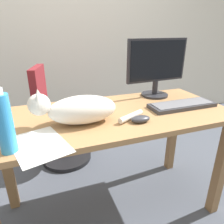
{
  "coord_description": "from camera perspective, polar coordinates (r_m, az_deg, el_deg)",
  "views": [
    {
      "loc": [
        -0.39,
        -1.07,
        1.22
      ],
      "look_at": [
        -0.05,
        -0.13,
        0.82
      ],
      "focal_mm": 32.62,
      "sensor_mm": 36.0,
      "label": 1
    }
  ],
  "objects": [
    {
      "name": "back_wall",
      "position": [
        2.63,
        -12.47,
        23.17
      ],
      "size": [
        6.0,
        0.04,
        2.6
      ],
      "primitive_type": "cube",
      "color": "beige",
      "rests_on": "ground_plane"
    },
    {
      "name": "office_chair",
      "position": [
        2.0,
        -14.81,
        -2.86
      ],
      "size": [
        0.49,
        0.48,
        0.93
      ],
      "color": "black",
      "rests_on": "ground_plane"
    },
    {
      "name": "keyboard",
      "position": [
        1.4,
        19.04,
        1.87
      ],
      "size": [
        0.44,
        0.15,
        0.03
      ],
      "color": "#333338",
      "rests_on": "desk"
    },
    {
      "name": "ground_plane",
      "position": [
        1.67,
        0.0,
        -25.07
      ],
      "size": [
        8.0,
        8.0,
        0.0
      ],
      "primitive_type": "plane",
      "color": "#474C56"
    },
    {
      "name": "desk",
      "position": [
        1.28,
        0.0,
        -5.06
      ],
      "size": [
        1.47,
        0.65,
        0.76
      ],
      "color": "#9E7247",
      "rests_on": "ground_plane"
    },
    {
      "name": "paper_sheet",
      "position": [
        0.95,
        -19.76,
        -8.56
      ],
      "size": [
        0.28,
        0.34,
        0.0
      ],
      "primitive_type": "cube",
      "rotation": [
        0.0,
        0.0,
        0.28
      ],
      "color": "white",
      "rests_on": "desk"
    },
    {
      "name": "cat",
      "position": [
        1.08,
        -9.41,
        0.82
      ],
      "size": [
        0.61,
        0.21,
        0.2
      ],
      "color": "silver",
      "rests_on": "desk"
    },
    {
      "name": "computer_mouse",
      "position": [
        1.11,
        8.0,
        -1.94
      ],
      "size": [
        0.11,
        0.06,
        0.04
      ],
      "primitive_type": "ellipsoid",
      "color": "#333338",
      "rests_on": "desk"
    },
    {
      "name": "water_bottle",
      "position": [
        0.9,
        -27.95,
        -2.87
      ],
      "size": [
        0.07,
        0.07,
        0.27
      ],
      "color": "#2D8CD1",
      "rests_on": "desk"
    },
    {
      "name": "monitor",
      "position": [
        1.54,
        12.47,
        12.54
      ],
      "size": [
        0.48,
        0.2,
        0.41
      ],
      "color": "#232328",
      "rests_on": "desk"
    }
  ]
}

